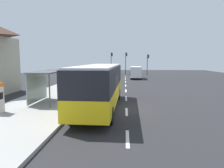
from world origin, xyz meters
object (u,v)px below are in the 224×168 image
Objects in this scene: bus at (100,84)px; recycling_bin_blue at (72,96)px; recycling_bin_red at (76,93)px; white_van at (136,72)px; traffic_light_median at (126,60)px; sedan_near at (134,72)px; traffic_light_near_side at (148,61)px; bus_shelter at (43,79)px; traffic_light_far_side at (112,60)px; recycling_bin_green at (74,95)px.

bus is 11.65× the size of recycling_bin_blue.
recycling_bin_red is (0.00, 1.40, 0.00)m from recycling_bin_blue.
white_van is 11.82m from traffic_light_median.
sedan_near is 32.95m from recycling_bin_red.
recycling_bin_blue is 0.18× the size of traffic_light_median.
traffic_light_near_side is at bearing 73.13° from recycling_bin_red.
bus_shelter is at bearing -104.40° from sedan_near.
white_van is 10.19m from sedan_near.
traffic_light_near_side is (3.30, 9.87, 1.91)m from white_van.
traffic_light_median is at bearing 12.88° from traffic_light_far_side.
traffic_light_median reaches higher than recycling_bin_green.
traffic_light_median reaches higher than traffic_light_far_side.
white_van is 10.58m from traffic_light_near_side.
traffic_light_far_side is (-5.41, 0.50, 2.75)m from sedan_near.
traffic_light_near_side reaches higher than bus.
recycling_bin_blue is (-6.40, -23.53, -0.69)m from white_van.
recycling_bin_green is (0.00, 0.70, 0.00)m from recycling_bin_blue.
bus is at bearing -93.30° from traffic_light_median.
white_van is 0.98× the size of traffic_light_far_side.
white_van is at bearing 74.34° from recycling_bin_green.
bus_shelter is at bearing -109.50° from traffic_light_near_side.
traffic_light_median is (-5.11, 1.60, 0.32)m from traffic_light_near_side.
traffic_light_far_side is at bearing 88.13° from recycling_bin_green.
recycling_bin_blue is at bearing -100.92° from sedan_near.
white_van is 12.11m from traffic_light_far_side.
bus_shelter is (-8.61, -23.77, 0.75)m from white_van.
traffic_light_far_side reaches higher than traffic_light_near_side.
traffic_light_far_side is at bearing 88.09° from recycling_bin_red.
traffic_light_far_side is 34.62m from bus_shelter.
traffic_light_near_side is at bearing -5.31° from traffic_light_far_side.
sedan_near reaches higher than recycling_bin_red.
recycling_bin_green is at bearing -105.66° from white_van.
recycling_bin_blue is (-2.49, 1.48, -1.19)m from bus.
white_van is at bearing 70.08° from bus_shelter.
bus is at bearing -30.75° from recycling_bin_blue.
bus_shelter is at bearing -173.89° from recycling_bin_blue.
traffic_light_near_side is (9.70, 32.70, 2.60)m from recycling_bin_green.
white_van is 1.08× the size of traffic_light_near_side.
recycling_bin_green is at bearing -97.63° from traffic_light_median.
traffic_light_near_side is at bearing 78.32° from bus.
recycling_bin_red is 0.24× the size of bus_shelter.
recycling_bin_blue is 34.87m from traffic_light_near_side.
traffic_light_median is at bearing 82.52° from recycling_bin_blue.
traffic_light_near_side is at bearing 73.47° from recycling_bin_green.
traffic_light_near_side reaches higher than recycling_bin_green.
recycling_bin_red is at bearing -97.79° from traffic_light_median.
traffic_light_far_side is (-8.61, 0.80, 0.29)m from traffic_light_near_side.
white_van reaches higher than recycling_bin_red.
traffic_light_far_side reaches higher than bus.
recycling_bin_green is at bearing -101.15° from sedan_near.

